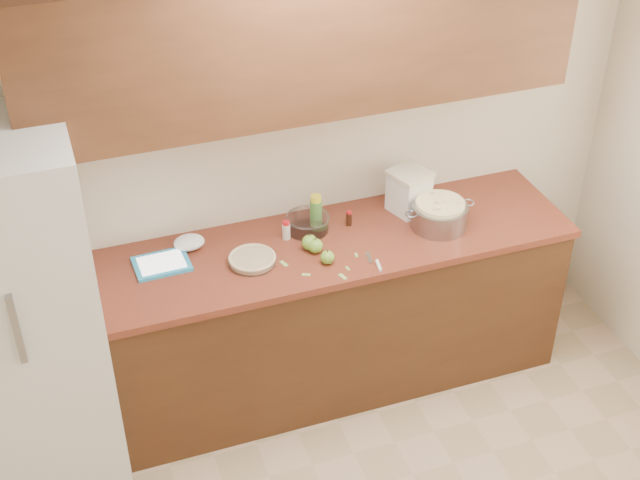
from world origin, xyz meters
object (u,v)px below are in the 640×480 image
object	(u,v)px
pie	(252,259)
tablet	(162,264)
colander	(439,215)
flour_canister	(409,191)

from	to	relation	value
pie	tablet	world-z (taller)	pie
pie	tablet	size ratio (longest dim) A/B	0.88
pie	colander	world-z (taller)	colander
flour_canister	pie	bearing A→B (deg)	-168.74
flour_canister	tablet	xyz separation A→B (m)	(-1.33, -0.05, -0.11)
flour_canister	tablet	distance (m)	1.33
pie	colander	size ratio (longest dim) A/B	0.62
colander	tablet	world-z (taller)	colander
tablet	colander	bearing A→B (deg)	-7.52
flour_canister	colander	bearing A→B (deg)	-65.55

